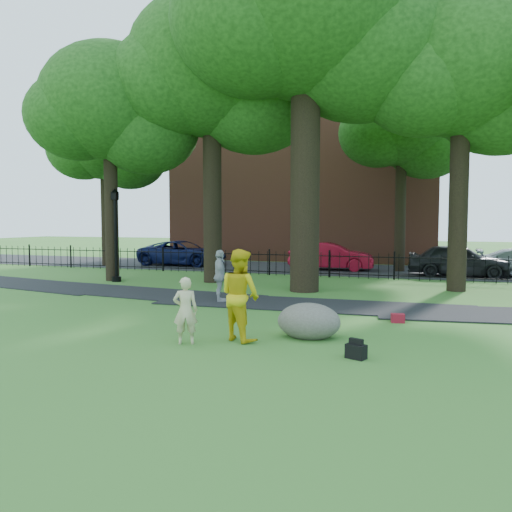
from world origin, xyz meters
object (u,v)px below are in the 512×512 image
at_px(boulder, 309,319).
at_px(lamppost, 116,236).
at_px(big_tree, 310,19).
at_px(woman, 185,310).
at_px(red_sedan, 331,257).
at_px(man, 240,295).

relative_size(boulder, lamppost, 0.36).
relative_size(big_tree, woman, 9.76).
relative_size(woman, red_sedan, 0.32).
height_order(man, red_sedan, man).
relative_size(woman, boulder, 1.00).
xyz_separation_m(woman, lamppost, (-8.10, 9.11, 1.28)).
xyz_separation_m(big_tree, red_sedan, (-0.69, 8.38, -9.39)).
bearing_deg(woman, boulder, -171.62).
xyz_separation_m(big_tree, man, (0.37, -8.26, -9.11)).
distance_m(big_tree, boulder, 12.40).
distance_m(lamppost, red_sedan, 11.59).
xyz_separation_m(woman, boulder, (2.40, 1.48, -0.31)).
height_order(man, lamppost, lamppost).
distance_m(woman, man, 1.26).
bearing_deg(woman, red_sedan, -113.08).
bearing_deg(big_tree, man, -87.45).
bearing_deg(big_tree, lamppost, 179.14).
relative_size(woman, man, 0.71).
bearing_deg(man, boulder, -122.52).
bearing_deg(woman, big_tree, -117.31).
relative_size(big_tree, boulder, 9.80).
bearing_deg(woman, man, -167.79).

